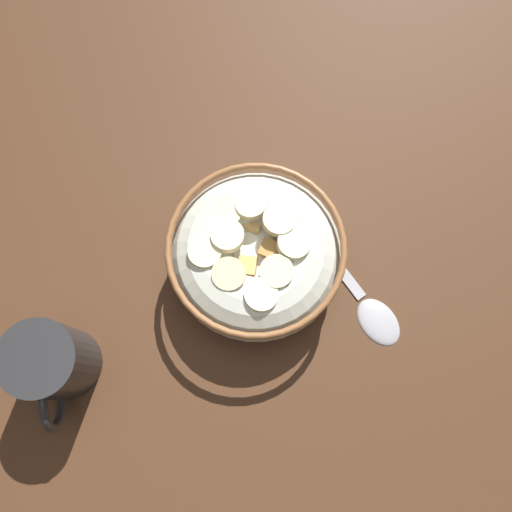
# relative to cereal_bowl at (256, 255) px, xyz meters

# --- Properties ---
(ground_plane) EXTENTS (1.01, 1.01, 0.02)m
(ground_plane) POSITION_rel_cereal_bowl_xyz_m (0.00, 0.00, -0.04)
(ground_plane) COLOR #472B19
(cereal_bowl) EXTENTS (0.16, 0.16, 0.07)m
(cereal_bowl) POSITION_rel_cereal_bowl_xyz_m (0.00, 0.00, 0.00)
(cereal_bowl) COLOR beige
(cereal_bowl) RESTS_ON ground_plane
(spoon) EXTENTS (0.14, 0.09, 0.01)m
(spoon) POSITION_rel_cereal_bowl_xyz_m (0.05, 0.10, -0.03)
(spoon) COLOR #A5A5AD
(spoon) RESTS_ON ground_plane
(coffee_mug) EXTENTS (0.09, 0.07, 0.08)m
(coffee_mug) POSITION_rel_cereal_bowl_xyz_m (0.08, -0.18, 0.01)
(coffee_mug) COLOR #262628
(coffee_mug) RESTS_ON ground_plane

